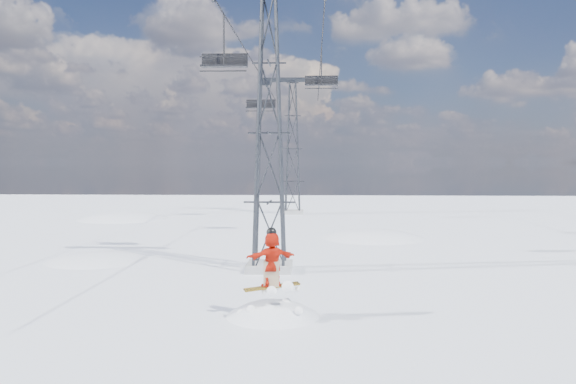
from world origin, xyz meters
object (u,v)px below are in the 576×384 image
(snowboarder_jump, at_px, (273,373))
(lift_chair_near, at_px, (224,61))
(lift_tower_far, at_px, (293,149))
(lift_tower_near, at_px, (269,134))

(snowboarder_jump, bearing_deg, lift_chair_near, 106.79)
(lift_chair_near, bearing_deg, lift_tower_far, 84.38)
(snowboarder_jump, height_order, lift_chair_near, lift_chair_near)
(lift_tower_far, distance_m, lift_chair_near, 22.71)
(lift_tower_far, distance_m, snowboarder_jump, 32.49)
(lift_tower_near, distance_m, lift_tower_far, 25.00)
(lift_tower_near, xyz_separation_m, lift_tower_far, (0.00, 25.00, 0.00))
(lift_tower_far, height_order, lift_chair_near, lift_tower_far)
(lift_tower_near, distance_m, snowboarder_jump, 9.79)
(snowboarder_jump, xyz_separation_m, lift_chair_near, (-2.82, 9.34, 10.46))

